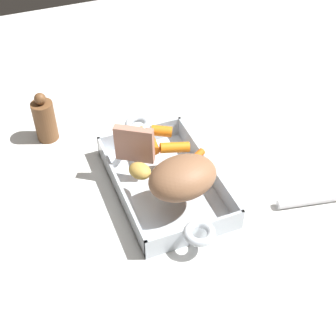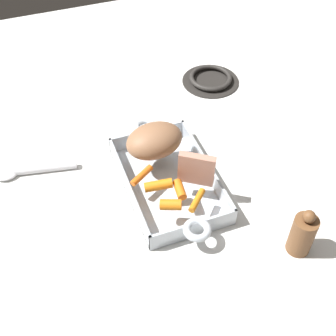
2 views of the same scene
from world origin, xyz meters
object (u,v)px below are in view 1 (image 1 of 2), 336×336
roasting_dish (165,183)px  baby_carrot_northeast (136,138)px  pork_roast (183,178)px  baby_carrot_southwest (154,144)px  baby_carrot_long (162,131)px  baby_carrot_short (175,147)px  baby_carrot_southeast (193,158)px  pepper_mill (45,120)px  roast_slice_outer (134,144)px  potato_halved (140,172)px  serving_spoon (333,197)px

roasting_dish → baby_carrot_northeast: 0.12m
baby_carrot_northeast → pork_roast: bearing=10.8°
baby_carrot_southwest → baby_carrot_long: 0.05m
roasting_dish → baby_carrot_short: 0.08m
baby_carrot_southeast → pepper_mill: (-0.26, -0.26, -0.01)m
baby_carrot_long → pork_roast: bearing=-8.0°
roast_slice_outer → potato_halved: size_ratio=1.68×
baby_carrot_southeast → pepper_mill: pepper_mill is taller
baby_carrot_southeast → serving_spoon: 0.30m
baby_carrot_long → potato_halved: (0.11, -0.09, 0.00)m
roasting_dish → pepper_mill: bearing=-143.0°
baby_carrot_northeast → baby_carrot_southeast: (0.11, 0.09, 0.00)m
roast_slice_outer → baby_carrot_long: roast_slice_outer is taller
potato_halved → pepper_mill: 0.30m
roasting_dish → baby_carrot_long: (-0.11, 0.03, 0.05)m
baby_carrot_northeast → baby_carrot_southeast: size_ratio=1.02×
roast_slice_outer → serving_spoon: bearing=59.0°
roast_slice_outer → pepper_mill: roast_slice_outer is taller
pepper_mill → serving_spoon: bearing=50.2°
roasting_dish → roast_slice_outer: (-0.05, -0.05, 0.08)m
baby_carrot_southeast → potato_halved: (0.00, -0.12, 0.01)m
potato_halved → serving_spoon: 0.40m
roast_slice_outer → baby_carrot_northeast: bearing=159.8°
baby_carrot_short → potato_halved: (0.05, -0.09, 0.00)m
pork_roast → potato_halved: 0.09m
baby_carrot_short → roast_slice_outer: bearing=-95.8°
baby_carrot_short → pepper_mill: pepper_mill is taller
roasting_dish → baby_carrot_northeast: (-0.11, -0.03, 0.05)m
baby_carrot_northeast → serving_spoon: baby_carrot_northeast is taller
baby_carrot_short → baby_carrot_southwest: bearing=-126.5°
baby_carrot_southeast → potato_halved: 0.12m
baby_carrot_northeast → potato_halved: 0.12m
potato_halved → baby_carrot_southeast: bearing=92.1°
baby_carrot_southwest → baby_carrot_short: size_ratio=0.75×
baby_carrot_southwest → baby_carrot_northeast: bearing=-143.8°
baby_carrot_northeast → pepper_mill: pepper_mill is taller
baby_carrot_northeast → baby_carrot_southwest: bearing=36.2°
baby_carrot_northeast → baby_carrot_southeast: same height
pork_roast → pepper_mill: size_ratio=1.11×
roast_slice_outer → pork_roast: bearing=24.3°
pork_roast → baby_carrot_short: (-0.11, 0.03, -0.03)m
pork_roast → baby_carrot_short: size_ratio=2.22×
baby_carrot_southwest → roasting_dish: bearing=-2.6°
roasting_dish → baby_carrot_southeast: size_ratio=6.38×
roast_slice_outer → baby_carrot_short: 0.09m
potato_halved → serving_spoon: potato_halved is taller
pork_roast → potato_halved: (-0.07, -0.06, -0.02)m
serving_spoon → baby_carrot_southeast: bearing=157.5°
roasting_dish → baby_carrot_northeast: size_ratio=6.26×
pork_roast → potato_halved: bearing=-136.5°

